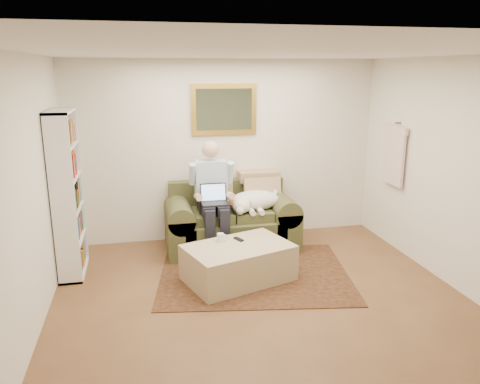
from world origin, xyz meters
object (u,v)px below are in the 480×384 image
object	(u,v)px
seated_man	(213,199)
sleeping_dog	(255,200)
ottoman	(238,263)
coffee_mug	(220,238)
bookshelf	(67,194)
sofa	(231,226)
laptop	(214,198)

from	to	relation	value
seated_man	sleeping_dog	xyz separation A→B (m)	(0.60, 0.07, -0.07)
sleeping_dog	ottoman	xyz separation A→B (m)	(-0.45, -1.00, -0.47)
sleeping_dog	coffee_mug	distance (m)	1.06
sleeping_dog	bookshelf	xyz separation A→B (m)	(-2.41, -0.32, 0.31)
sofa	laptop	xyz separation A→B (m)	(-0.27, -0.24, 0.49)
sleeping_dog	coffee_mug	world-z (taller)	sleeping_dog
sofa	ottoman	xyz separation A→B (m)	(-0.13, -1.09, -0.09)
laptop	sleeping_dog	size ratio (longest dim) A/B	0.47
ottoman	bookshelf	distance (m)	2.21
ottoman	bookshelf	bearing A→B (deg)	160.79
sofa	ottoman	world-z (taller)	sofa
sofa	bookshelf	distance (m)	2.23
seated_man	bookshelf	size ratio (longest dim) A/B	0.76
laptop	ottoman	bearing A→B (deg)	-80.36
ottoman	bookshelf	world-z (taller)	bookshelf
ottoman	sleeping_dog	bearing A→B (deg)	65.76
coffee_mug	bookshelf	xyz separation A→B (m)	(-1.77, 0.50, 0.51)
ottoman	bookshelf	size ratio (longest dim) A/B	0.60
bookshelf	seated_man	bearing A→B (deg)	7.66
sleeping_dog	ottoman	distance (m)	1.19
sofa	ottoman	size ratio (longest dim) A/B	1.49
sofa	seated_man	size ratio (longest dim) A/B	1.19
seated_man	laptop	bearing A→B (deg)	-90.00
seated_man	sleeping_dog	bearing A→B (deg)	7.13
coffee_mug	ottoman	bearing A→B (deg)	-44.50
ottoman	laptop	bearing A→B (deg)	99.64
laptop	coffee_mug	size ratio (longest dim) A/B	3.51
sofa	coffee_mug	world-z (taller)	sofa
coffee_mug	bookshelf	world-z (taller)	bookshelf
laptop	sleeping_dog	distance (m)	0.62
sofa	bookshelf	world-z (taller)	bookshelf
seated_man	coffee_mug	distance (m)	0.79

